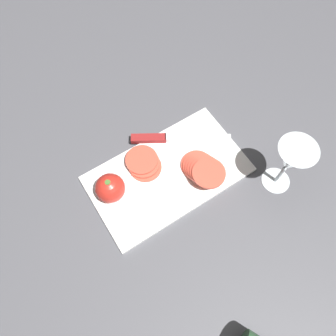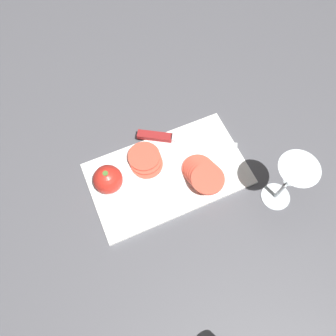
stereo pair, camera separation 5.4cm
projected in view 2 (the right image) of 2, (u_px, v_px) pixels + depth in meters
ground_plane at (176, 183)px, 0.83m from camera, size 3.00×3.00×0.00m
cutting_board at (168, 174)px, 0.83m from camera, size 0.39×0.23×0.01m
wine_glass at (291, 178)px, 0.71m from camera, size 0.09×0.09×0.17m
whole_tomato at (108, 179)px, 0.78m from camera, size 0.07×0.07×0.07m
knife at (166, 137)px, 0.87m from camera, size 0.23×0.15×0.01m
tomato_slice_stack_near at (203, 174)px, 0.81m from camera, size 0.08×0.13×0.04m
tomato_slice_stack_far at (145, 160)px, 0.83m from camera, size 0.08×0.10×0.02m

